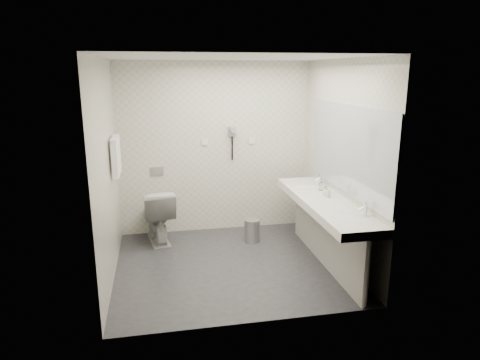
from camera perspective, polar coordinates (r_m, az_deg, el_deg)
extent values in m
plane|color=#27282C|center=(5.48, -1.26, -11.16)|extent=(2.80, 2.80, 0.00)
plane|color=silver|center=(4.95, -1.42, 15.96)|extent=(2.80, 2.80, 0.00)
plane|color=beige|center=(6.33, -3.34, 4.21)|extent=(2.80, 0.00, 2.80)
plane|color=beige|center=(3.84, 1.96, -2.45)|extent=(2.80, 0.00, 2.80)
plane|color=beige|center=(5.03, -17.24, 0.96)|extent=(0.00, 2.60, 2.60)
plane|color=beige|center=(5.48, 13.26, 2.27)|extent=(0.00, 2.60, 2.60)
cube|color=silver|center=(5.31, 11.14, -3.03)|extent=(0.55, 2.20, 0.10)
cube|color=#9C9893|center=(5.45, 11.18, -7.28)|extent=(0.03, 2.15, 0.75)
cylinder|color=silver|center=(4.61, 16.46, -11.80)|extent=(0.06, 0.06, 0.75)
cylinder|color=silver|center=(6.38, 7.93, -3.94)|extent=(0.06, 0.06, 0.75)
cube|color=#B2BCC6|center=(5.26, 14.12, 3.94)|extent=(0.02, 2.20, 1.05)
ellipsoid|color=silver|center=(4.73, 14.11, -4.90)|extent=(0.40, 0.31, 0.05)
ellipsoid|color=silver|center=(5.88, 8.80, -0.87)|extent=(0.40, 0.31, 0.05)
cylinder|color=silver|center=(4.79, 16.29, -3.68)|extent=(0.04, 0.04, 0.15)
cylinder|color=silver|center=(5.92, 10.61, 0.07)|extent=(0.04, 0.04, 0.15)
imported|color=white|center=(5.37, 11.54, -1.61)|extent=(0.07, 0.07, 0.12)
imported|color=white|center=(5.48, 11.33, -1.40)|extent=(0.09, 0.09, 0.10)
cylinder|color=silver|center=(5.49, 11.35, -1.35)|extent=(0.06, 0.06, 0.10)
cylinder|color=silver|center=(5.67, 10.69, -0.83)|extent=(0.07, 0.07, 0.10)
imported|color=silver|center=(6.18, -10.93, -4.59)|extent=(0.55, 0.82, 0.77)
cube|color=#B2B5BA|center=(6.32, -10.94, 1.18)|extent=(0.18, 0.02, 0.12)
cylinder|color=#B2B5BA|center=(6.13, 1.60, -6.77)|extent=(0.22, 0.22, 0.31)
cylinder|color=#B2B5BA|center=(6.07, 1.61, -5.35)|extent=(0.22, 0.22, 0.02)
cylinder|color=silver|center=(5.51, -16.39, 5.31)|extent=(0.02, 0.62, 0.02)
cube|color=white|center=(5.41, -16.25, 2.79)|extent=(0.07, 0.24, 0.48)
cube|color=white|center=(5.69, -16.02, 3.34)|extent=(0.07, 0.24, 0.48)
cube|color=gray|center=(6.30, -1.07, 6.48)|extent=(0.10, 0.04, 0.14)
cylinder|color=gray|center=(6.23, -0.96, 6.67)|extent=(0.08, 0.14, 0.08)
cylinder|color=black|center=(6.33, -1.04, 4.22)|extent=(0.02, 0.02, 0.35)
cube|color=silver|center=(6.29, -4.70, 5.04)|extent=(0.09, 0.02, 0.09)
cube|color=silver|center=(6.40, 1.57, 5.24)|extent=(0.09, 0.02, 0.09)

